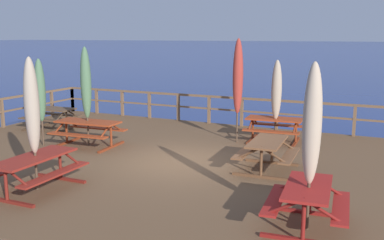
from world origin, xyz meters
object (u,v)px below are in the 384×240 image
(picnic_table_front_left, at_px, (35,166))
(patio_umbrella_tall_back_left, at_px, (277,90))
(picnic_table_back_right, at_px, (51,114))
(picnic_table_mid_centre, at_px, (88,128))
(picnic_table_back_left, at_px, (307,198))
(patio_umbrella_tall_mid_right, at_px, (32,106))
(patio_umbrella_short_front, at_px, (312,125))
(patio_umbrella_tall_mid_left, at_px, (238,77))
(picnic_table_front_right, at_px, (267,149))
(patio_umbrella_tall_back_right, at_px, (86,83))
(picnic_table_mid_left, at_px, (274,125))
(patio_umbrella_short_back, at_px, (40,91))

(picnic_table_front_left, distance_m, patio_umbrella_tall_back_left, 7.58)
(picnic_table_back_right, height_order, picnic_table_front_left, same)
(picnic_table_mid_centre, bearing_deg, patio_umbrella_tall_back_left, 29.10)
(picnic_table_back_right, bearing_deg, patio_umbrella_tall_back_left, 9.97)
(picnic_table_back_left, height_order, patio_umbrella_tall_mid_right, patio_umbrella_tall_mid_right)
(patio_umbrella_short_front, xyz_separation_m, patio_umbrella_tall_mid_left, (-3.24, 5.59, 0.21))
(picnic_table_front_left, xyz_separation_m, patio_umbrella_short_front, (5.76, 0.49, 1.30))
(picnic_table_back_right, height_order, picnic_table_front_right, same)
(patio_umbrella_tall_back_right, bearing_deg, patio_umbrella_tall_mid_right, -68.20)
(picnic_table_mid_left, xyz_separation_m, patio_umbrella_tall_mid_left, (-1.05, -0.55, 1.52))
(patio_umbrella_tall_mid_left, bearing_deg, picnic_table_front_left, -112.44)
(picnic_table_front_left, bearing_deg, picnic_table_mid_left, 61.73)
(picnic_table_back_right, distance_m, patio_umbrella_tall_back_left, 8.08)
(picnic_table_back_left, height_order, picnic_table_mid_centre, same)
(picnic_table_front_left, height_order, patio_umbrella_tall_back_left, patio_umbrella_tall_back_left)
(picnic_table_back_left, bearing_deg, patio_umbrella_short_front, -69.86)
(picnic_table_front_left, distance_m, patio_umbrella_tall_back_right, 4.29)
(patio_umbrella_tall_back_left, height_order, patio_umbrella_short_front, patio_umbrella_short_front)
(patio_umbrella_short_front, height_order, patio_umbrella_short_back, patio_umbrella_short_front)
(picnic_table_front_left, distance_m, picnic_table_front_right, 5.49)
(picnic_table_mid_centre, relative_size, patio_umbrella_short_front, 0.70)
(patio_umbrella_short_front, relative_size, patio_umbrella_tall_mid_right, 1.01)
(picnic_table_mid_left, height_order, patio_umbrella_short_front, patio_umbrella_short_front)
(picnic_table_front_right, distance_m, patio_umbrella_tall_back_right, 5.86)
(picnic_table_front_right, bearing_deg, picnic_table_back_left, -62.65)
(picnic_table_back_left, xyz_separation_m, picnic_table_mid_centre, (-7.21, 3.18, 0.01))
(picnic_table_back_right, xyz_separation_m, patio_umbrella_tall_back_left, (7.88, 1.39, 1.10))
(patio_umbrella_short_back, bearing_deg, patio_umbrella_tall_mid_right, -48.67)
(picnic_table_back_right, height_order, patio_umbrella_short_front, patio_umbrella_short_front)
(picnic_table_mid_centre, height_order, patio_umbrella_tall_mid_left, patio_umbrella_tall_mid_left)
(picnic_table_back_left, height_order, patio_umbrella_short_back, patio_umbrella_short_back)
(patio_umbrella_tall_back_left, bearing_deg, picnic_table_front_right, -79.35)
(picnic_table_front_left, xyz_separation_m, patio_umbrella_tall_back_right, (-1.51, 3.78, 1.36))
(patio_umbrella_tall_back_left, bearing_deg, patio_umbrella_tall_back_right, -151.45)
(patio_umbrella_tall_back_right, bearing_deg, picnic_table_front_left, -68.17)
(picnic_table_back_left, relative_size, patio_umbrella_tall_mid_left, 0.53)
(picnic_table_mid_centre, xyz_separation_m, picnic_table_front_right, (5.66, -0.18, -0.01))
(picnic_table_mid_centre, height_order, patio_umbrella_short_back, patio_umbrella_short_back)
(picnic_table_front_right, xyz_separation_m, patio_umbrella_tall_mid_left, (-1.67, 2.53, 1.52))
(picnic_table_front_left, xyz_separation_m, patio_umbrella_tall_mid_right, (-0.03, 0.07, 1.29))
(patio_umbrella_short_back, bearing_deg, picnic_table_front_left, -48.99)
(patio_umbrella_tall_mid_right, bearing_deg, picnic_table_back_right, 129.62)
(picnic_table_mid_left, relative_size, picnic_table_back_left, 1.06)
(picnic_table_mid_left, xyz_separation_m, picnic_table_mid_centre, (-5.04, -2.89, 0.01))
(patio_umbrella_tall_mid_left, xyz_separation_m, patio_umbrella_tall_back_right, (-4.03, -2.30, -0.15))
(picnic_table_back_left, xyz_separation_m, patio_umbrella_short_front, (0.02, -0.07, 1.31))
(picnic_table_mid_centre, bearing_deg, patio_umbrella_tall_back_right, 132.14)
(picnic_table_mid_left, distance_m, picnic_table_front_right, 3.14)
(patio_umbrella_tall_mid_left, xyz_separation_m, patio_umbrella_short_back, (-5.25, -2.93, -0.38))
(picnic_table_back_right, bearing_deg, patio_umbrella_tall_back_right, -27.06)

